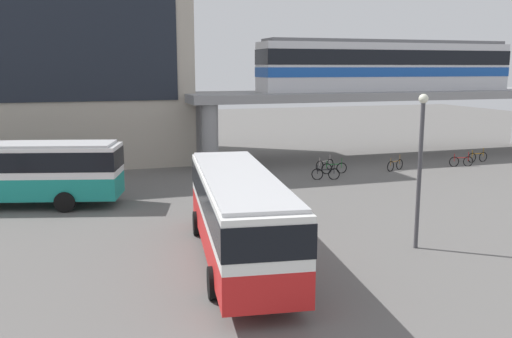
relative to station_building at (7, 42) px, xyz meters
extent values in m
plane|color=#605E5B|center=(10.98, -14.08, -8.71)|extent=(120.00, 120.00, 0.00)
cube|color=#B2A899|center=(0.00, 0.03, 0.00)|extent=(24.84, 12.27, 17.41)
cube|color=gray|center=(27.89, -6.05, -3.89)|extent=(32.47, 6.57, 0.60)
cylinder|color=gray|center=(12.85, -8.54, -6.45)|extent=(1.10, 1.10, 4.51)
cylinder|color=gray|center=(12.85, -3.57, -6.45)|extent=(1.10, 1.10, 4.51)
cube|color=silver|center=(27.50, -6.05, -1.79)|extent=(20.46, 2.90, 3.60)
cube|color=#194CA5|center=(27.50, -6.05, -2.15)|extent=(20.52, 2.96, 0.70)
cube|color=black|center=(27.50, -6.05, -1.07)|extent=(20.52, 2.96, 1.10)
cube|color=slate|center=(27.50, -6.05, 0.13)|extent=(19.64, 2.61, 0.24)
cube|color=red|center=(9.80, -25.92, -7.66)|extent=(3.94, 11.23, 1.10)
cube|color=white|center=(9.80, -25.92, -6.36)|extent=(3.94, 11.23, 1.50)
cube|color=black|center=(9.80, -25.92, -6.28)|extent=(3.98, 11.28, 0.96)
cube|color=silver|center=(9.80, -25.92, -5.55)|extent=(3.74, 10.67, 0.12)
cylinder|color=black|center=(9.03, -22.27, -8.21)|extent=(0.41, 1.03, 1.00)
cylinder|color=black|center=(11.50, -22.60, -8.21)|extent=(0.41, 1.03, 1.00)
cylinder|color=black|center=(8.15, -28.81, -8.21)|extent=(0.41, 1.03, 1.00)
cylinder|color=black|center=(10.63, -29.14, -8.21)|extent=(0.41, 1.03, 1.00)
cube|color=teal|center=(1.07, -14.70, -7.66)|extent=(11.27, 5.27, 1.10)
cube|color=white|center=(1.07, -14.70, -6.36)|extent=(11.27, 5.27, 1.50)
cube|color=black|center=(1.07, -14.70, -6.28)|extent=(11.32, 5.32, 0.96)
cube|color=silver|center=(1.07, -14.70, -5.55)|extent=(10.71, 5.01, 0.12)
cylinder|color=black|center=(3.72, -16.71, -8.21)|extent=(1.04, 0.53, 1.00)
cylinder|color=black|center=(4.37, -14.30, -8.21)|extent=(1.04, 0.53, 1.00)
torus|color=black|center=(25.40, -11.71, -8.37)|extent=(0.70, 0.36, 0.74)
torus|color=black|center=(24.44, -12.13, -8.37)|extent=(0.70, 0.36, 0.74)
cylinder|color=#996626|center=(24.92, -11.92, -8.09)|extent=(0.98, 0.47, 0.05)
cylinder|color=#996626|center=(24.44, -12.13, -8.07)|extent=(0.04, 0.04, 0.55)
cylinder|color=#996626|center=(25.40, -11.71, -8.02)|extent=(0.04, 0.04, 0.65)
torus|color=black|center=(30.72, -12.10, -8.37)|extent=(0.74, 0.19, 0.74)
torus|color=black|center=(29.68, -11.91, -8.37)|extent=(0.74, 0.19, 0.74)
cylinder|color=#B21E1E|center=(30.20, -12.00, -8.09)|extent=(1.04, 0.24, 0.05)
cylinder|color=#B21E1E|center=(29.68, -11.91, -8.07)|extent=(0.04, 0.04, 0.55)
cylinder|color=#B21E1E|center=(30.72, -12.10, -8.02)|extent=(0.04, 0.04, 0.65)
torus|color=black|center=(33.11, -10.77, -8.37)|extent=(0.74, 0.11, 0.74)
torus|color=black|center=(32.06, -10.83, -8.37)|extent=(0.74, 0.11, 0.74)
cylinder|color=orange|center=(32.59, -10.80, -8.09)|extent=(1.05, 0.11, 0.05)
cylinder|color=orange|center=(32.06, -10.83, -8.07)|extent=(0.04, 0.04, 0.55)
cylinder|color=orange|center=(33.11, -10.77, -8.02)|extent=(0.04, 0.04, 0.65)
torus|color=black|center=(20.99, -11.73, -8.37)|extent=(0.74, 0.11, 0.74)
torus|color=black|center=(19.94, -11.65, -8.37)|extent=(0.74, 0.11, 0.74)
cylinder|color=#1E7F33|center=(20.46, -11.69, -8.09)|extent=(1.05, 0.12, 0.05)
cylinder|color=#1E7F33|center=(19.94, -11.65, -8.07)|extent=(0.04, 0.04, 0.55)
cylinder|color=#1E7F33|center=(20.99, -11.73, -8.02)|extent=(0.04, 0.04, 0.65)
torus|color=black|center=(20.88, -10.14, -8.37)|extent=(0.70, 0.36, 0.74)
torus|color=black|center=(19.92, -10.57, -8.37)|extent=(0.70, 0.36, 0.74)
cylinder|color=silver|center=(20.40, -10.36, -8.09)|extent=(0.98, 0.47, 0.05)
cylinder|color=silver|center=(19.92, -10.57, -8.07)|extent=(0.04, 0.04, 0.55)
cylinder|color=silver|center=(20.88, -10.14, -8.02)|extent=(0.04, 0.04, 0.65)
torus|color=black|center=(19.59, -13.47, -8.37)|extent=(0.73, 0.25, 0.74)
torus|color=black|center=(18.58, -13.19, -8.37)|extent=(0.73, 0.25, 0.74)
cylinder|color=black|center=(19.09, -13.33, -8.09)|extent=(1.03, 0.33, 0.05)
cylinder|color=black|center=(18.58, -13.19, -8.07)|extent=(0.04, 0.04, 0.55)
cylinder|color=black|center=(19.59, -13.47, -8.02)|extent=(0.04, 0.04, 0.65)
cylinder|color=#3F3F44|center=(16.77, -26.57, -5.90)|extent=(0.16, 0.16, 5.61)
sphere|color=silver|center=(16.77, -26.57, -2.95)|extent=(0.36, 0.36, 0.36)
camera|label=1|loc=(4.55, -44.25, -1.80)|focal=38.83mm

